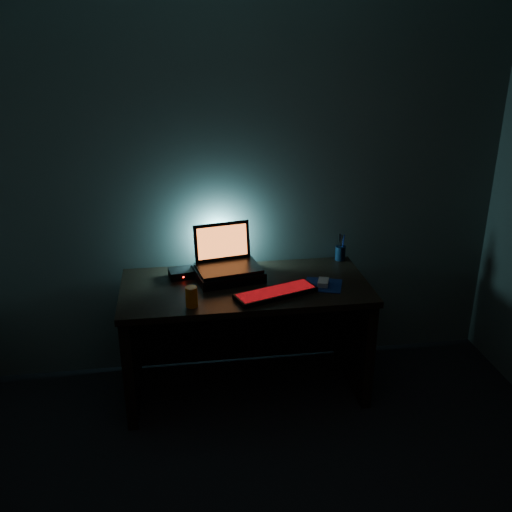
{
  "coord_description": "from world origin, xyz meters",
  "views": [
    {
      "loc": [
        -0.39,
        -1.5,
        2.21
      ],
      "look_at": [
        0.06,
        1.57,
        0.95
      ],
      "focal_mm": 40.0,
      "sensor_mm": 36.0,
      "label": 1
    }
  ],
  "objects_px": {
    "router": "(182,273)",
    "juice_glass": "(192,297)",
    "keyboard": "(276,293)",
    "pen_cup": "(340,253)",
    "laptop": "(226,257)",
    "mouse": "(323,282)"
  },
  "relations": [
    {
      "from": "router",
      "to": "juice_glass",
      "type": "bearing_deg",
      "value": -93.25
    },
    {
      "from": "juice_glass",
      "to": "router",
      "type": "distance_m",
      "value": 0.42
    },
    {
      "from": "keyboard",
      "to": "pen_cup",
      "type": "xyz_separation_m",
      "value": [
        0.52,
        0.47,
        0.03
      ]
    },
    {
      "from": "laptop",
      "to": "router",
      "type": "xyz_separation_m",
      "value": [
        -0.28,
        0.01,
        -0.09
      ]
    },
    {
      "from": "laptop",
      "to": "pen_cup",
      "type": "relative_size",
      "value": 4.37
    },
    {
      "from": "laptop",
      "to": "pen_cup",
      "type": "distance_m",
      "value": 0.8
    },
    {
      "from": "keyboard",
      "to": "router",
      "type": "height_order",
      "value": "router"
    },
    {
      "from": "keyboard",
      "to": "router",
      "type": "bearing_deg",
      "value": 128.1
    },
    {
      "from": "keyboard",
      "to": "pen_cup",
      "type": "height_order",
      "value": "pen_cup"
    },
    {
      "from": "laptop",
      "to": "pen_cup",
      "type": "bearing_deg",
      "value": -0.66
    },
    {
      "from": "laptop",
      "to": "router",
      "type": "relative_size",
      "value": 2.49
    },
    {
      "from": "laptop",
      "to": "router",
      "type": "distance_m",
      "value": 0.29
    },
    {
      "from": "pen_cup",
      "to": "router",
      "type": "distance_m",
      "value": 1.07
    },
    {
      "from": "keyboard",
      "to": "mouse",
      "type": "relative_size",
      "value": 5.05
    },
    {
      "from": "keyboard",
      "to": "pen_cup",
      "type": "bearing_deg",
      "value": 22.72
    },
    {
      "from": "keyboard",
      "to": "mouse",
      "type": "bearing_deg",
      "value": -2.67
    },
    {
      "from": "laptop",
      "to": "juice_glass",
      "type": "relative_size",
      "value": 3.61
    },
    {
      "from": "laptop",
      "to": "mouse",
      "type": "xyz_separation_m",
      "value": [
        0.57,
        -0.24,
        -0.1
      ]
    },
    {
      "from": "juice_glass",
      "to": "keyboard",
      "type": "bearing_deg",
      "value": 8.12
    },
    {
      "from": "juice_glass",
      "to": "laptop",
      "type": "bearing_deg",
      "value": 60.06
    },
    {
      "from": "laptop",
      "to": "keyboard",
      "type": "height_order",
      "value": "laptop"
    },
    {
      "from": "mouse",
      "to": "juice_glass",
      "type": "height_order",
      "value": "juice_glass"
    }
  ]
}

